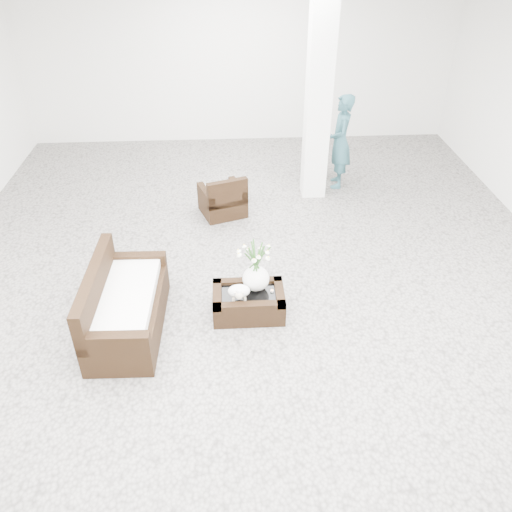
{
  "coord_description": "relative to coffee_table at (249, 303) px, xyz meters",
  "views": [
    {
      "loc": [
        -0.33,
        -5.59,
        4.38
      ],
      "look_at": [
        0.0,
        -0.1,
        0.62
      ],
      "focal_mm": 36.33,
      "sensor_mm": 36.0,
      "label": 1
    }
  ],
  "objects": [
    {
      "name": "coffee_table",
      "position": [
        0.0,
        0.0,
        0.0
      ],
      "size": [
        0.9,
        0.6,
        0.31
      ],
      "primitive_type": "cube",
      "color": "black",
      "rests_on": "ground"
    },
    {
      "name": "shopper",
      "position": [
        1.82,
        3.58,
        0.69
      ],
      "size": [
        0.48,
        0.66,
        1.69
      ],
      "primitive_type": "imported",
      "rotation": [
        0.0,
        0.0,
        -1.69
      ],
      "color": "#2C5862",
      "rests_on": "ground"
    },
    {
      "name": "loveseat",
      "position": [
        -1.48,
        -0.21,
        0.29
      ],
      "size": [
        0.84,
        1.68,
        0.88
      ],
      "primitive_type": "cube",
      "rotation": [
        0.0,
        0.0,
        1.54
      ],
      "color": "black",
      "rests_on": "ground"
    },
    {
      "name": "sheep_figurine",
      "position": [
        -0.12,
        -0.1,
        0.26
      ],
      "size": [
        0.28,
        0.23,
        0.21
      ],
      "primitive_type": "ellipsoid",
      "color": "white",
      "rests_on": "coffee_table"
    },
    {
      "name": "ground",
      "position": [
        0.12,
        0.48,
        -0.16
      ],
      "size": [
        11.0,
        11.0,
        0.0
      ],
      "primitive_type": "plane",
      "color": "gray",
      "rests_on": "ground"
    },
    {
      "name": "armchair",
      "position": [
        -0.31,
        2.63,
        0.21
      ],
      "size": [
        0.86,
        0.84,
        0.72
      ],
      "primitive_type": "cube",
      "rotation": [
        0.0,
        0.0,
        3.48
      ],
      "color": "black",
      "rests_on": "ground"
    },
    {
      "name": "column",
      "position": [
        1.32,
        3.28,
        1.59
      ],
      "size": [
        0.4,
        0.4,
        3.5
      ],
      "primitive_type": "cube",
      "color": "white",
      "rests_on": "ground"
    },
    {
      "name": "planter_narcissus",
      "position": [
        0.1,
        0.1,
        0.56
      ],
      "size": [
        0.44,
        0.44,
        0.8
      ],
      "primitive_type": null,
      "color": "white",
      "rests_on": "coffee_table"
    },
    {
      "name": "topiary",
      "position": [
        1.41,
        3.96,
        0.57
      ],
      "size": [
        0.39,
        0.39,
        1.46
      ],
      "primitive_type": null,
      "color": "#173D13",
      "rests_on": "ground"
    },
    {
      "name": "tealight",
      "position": [
        0.3,
        0.02,
        0.17
      ],
      "size": [
        0.04,
        0.04,
        0.03
      ],
      "primitive_type": "cylinder",
      "color": "white",
      "rests_on": "coffee_table"
    }
  ]
}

